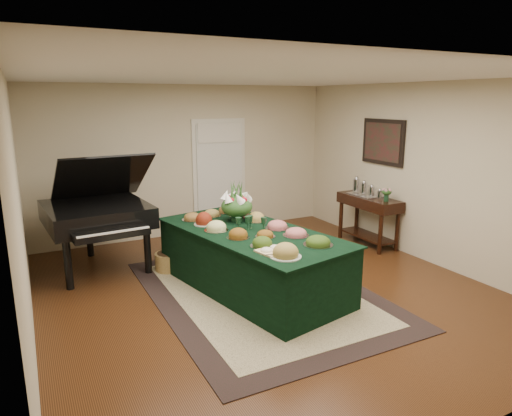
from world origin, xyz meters
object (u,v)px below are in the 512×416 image
grand_piano (97,213)px  mahogany_sideboard (369,208)px  buffet_table (251,260)px  floral_centerpiece (237,202)px

grand_piano → mahogany_sideboard: size_ratio=1.46×
mahogany_sideboard → grand_piano: bearing=168.3°
buffet_table → mahogany_sideboard: mahogany_sideboard is taller
floral_centerpiece → mahogany_sideboard: bearing=5.9°
floral_centerpiece → mahogany_sideboard: floral_centerpiece is taller
buffet_table → floral_centerpiece: 0.85m
floral_centerpiece → buffet_table: bearing=-94.7°
grand_piano → mahogany_sideboard: (4.28, -0.89, -0.20)m
floral_centerpiece → grand_piano: size_ratio=0.26×
buffet_table → mahogany_sideboard: 2.77m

